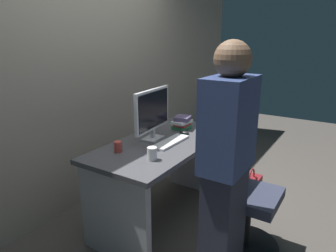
# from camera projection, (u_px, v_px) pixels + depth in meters

# --- Properties ---
(ground_plane) EXTENTS (9.00, 9.00, 0.00)m
(ground_plane) POSITION_uv_depth(u_px,v_px,m) (164.00, 216.00, 2.91)
(ground_plane) COLOR #4C4742
(wall_back) EXTENTS (6.40, 0.10, 3.00)m
(wall_back) POSITION_uv_depth(u_px,v_px,m) (85.00, 53.00, 2.95)
(wall_back) COLOR #9E9384
(wall_back) RESTS_ON ground
(desk) EXTENTS (1.46, 0.72, 0.76)m
(desk) POSITION_uv_depth(u_px,v_px,m) (163.00, 166.00, 2.76)
(desk) COLOR #4C4C51
(desk) RESTS_ON ground
(office_chair) EXTENTS (0.52, 0.52, 0.94)m
(office_chair) POSITION_uv_depth(u_px,v_px,m) (243.00, 198.00, 2.40)
(office_chair) COLOR black
(office_chair) RESTS_ON ground
(person_at_desk) EXTENTS (0.40, 0.24, 1.64)m
(person_at_desk) POSITION_uv_depth(u_px,v_px,m) (226.00, 170.00, 1.92)
(person_at_desk) COLOR #262838
(person_at_desk) RESTS_ON ground
(monitor) EXTENTS (0.54, 0.16, 0.46)m
(monitor) POSITION_uv_depth(u_px,v_px,m) (153.00, 112.00, 2.68)
(monitor) COLOR silver
(monitor) RESTS_ON desk
(keyboard) EXTENTS (0.43, 0.13, 0.02)m
(keyboard) POSITION_uv_depth(u_px,v_px,m) (171.00, 142.00, 2.65)
(keyboard) COLOR white
(keyboard) RESTS_ON desk
(mouse) EXTENTS (0.06, 0.10, 0.03)m
(mouse) POSITION_uv_depth(u_px,v_px,m) (184.00, 133.00, 2.88)
(mouse) COLOR black
(mouse) RESTS_ON desk
(cup_near_keyboard) EXTENTS (0.07, 0.07, 0.10)m
(cup_near_keyboard) POSITION_uv_depth(u_px,v_px,m) (152.00, 154.00, 2.28)
(cup_near_keyboard) COLOR white
(cup_near_keyboard) RESTS_ON desk
(cup_by_monitor) EXTENTS (0.07, 0.07, 0.09)m
(cup_by_monitor) POSITION_uv_depth(u_px,v_px,m) (118.00, 147.00, 2.44)
(cup_by_monitor) COLOR #D84C3F
(cup_by_monitor) RESTS_ON desk
(book_stack) EXTENTS (0.21, 0.18, 0.13)m
(book_stack) POSITION_uv_depth(u_px,v_px,m) (182.00, 123.00, 3.04)
(book_stack) COLOR #338C59
(book_stack) RESTS_ON desk
(cell_phone) EXTENTS (0.08, 0.15, 0.01)m
(cell_phone) POSITION_uv_depth(u_px,v_px,m) (212.00, 130.00, 3.02)
(cell_phone) COLOR black
(cell_phone) RESTS_ON desk
(handbag) EXTENTS (0.34, 0.14, 0.38)m
(handbag) POSITION_uv_depth(u_px,v_px,m) (250.00, 191.00, 3.11)
(handbag) COLOR maroon
(handbag) RESTS_ON ground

